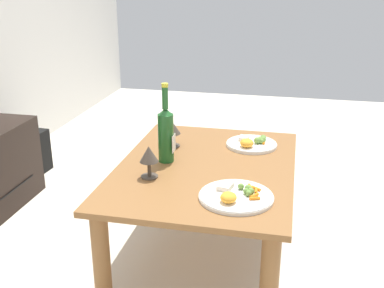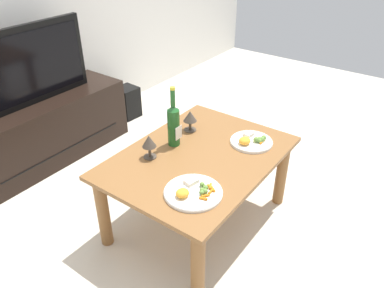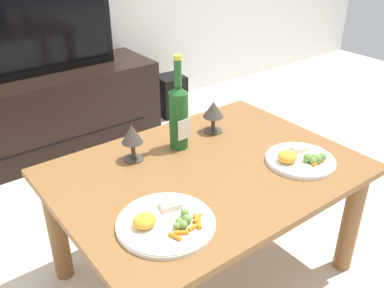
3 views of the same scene
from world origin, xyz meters
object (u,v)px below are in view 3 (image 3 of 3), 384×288
Objects in this scene: wine_bottle at (178,114)px; dinner_plate_left at (165,222)px; tv_screen at (35,26)px; dinner_plate_right at (300,159)px; goblet_left at (132,136)px; tv_stand at (50,113)px; goblet_right at (213,111)px; dining_table at (207,188)px; floor_speaker at (171,95)px.

dinner_plate_left is (-0.31, -0.36, -0.13)m from wine_bottle.
dinner_plate_right is (0.39, -1.54, -0.25)m from tv_screen.
wine_bottle is at bearing -6.58° from goblet_left.
tv_stand is 9.67× the size of goblet_right.
wine_bottle is at bearing 85.85° from dining_table.
dinner_plate_left is (-0.29, -0.17, 0.10)m from dining_table.
tv_screen reaches higher than tv_stand.
goblet_right is at bearing 6.58° from wine_bottle.
dinner_plate_left reaches higher than tv_stand.
floor_speaker is at bearing 50.30° from goblet_left.
tv_screen is 1.57m from dinner_plate_left.
floor_speaker is 2.17× the size of goblet_right.
goblet_right is at bearing 37.59° from dinner_plate_left.
dinner_plate_right reaches higher than dinner_plate_left.
dining_table is 3.67× the size of dinner_plate_left.
dining_table is 3.66× the size of floor_speaker.
dining_table is at bearing -86.01° from tv_screen.
tv_stand is at bearing 104.11° from dinner_plate_right.
dining_table is 0.36m from dinner_plate_left.
goblet_right is (0.38, 0.00, -0.00)m from goblet_left.
wine_bottle is at bearing -84.71° from tv_screen.
tv_screen is at bearing -175.87° from floor_speaker.
goblet_left is 0.48× the size of dinner_plate_left.
floor_speaker is at bearing -0.55° from tv_stand.
dinner_plate_right is at bearing -75.89° from tv_stand.
dinner_plate_right is (0.28, -0.36, -0.12)m from wine_bottle.
goblet_right is 0.53× the size of dinner_plate_right.
tv_screen is 3.06× the size of floor_speaker.
tv_stand is 1.24m from goblet_right.
tv_stand is at bearing 93.98° from dining_table.
tv_stand reaches higher than floor_speaker.
floor_speaker is at bearing -0.40° from tv_screen.
floor_speaker is at bearing 55.00° from dinner_plate_left.
dining_table is 0.33m from goblet_left.
dining_table is 4.20× the size of dinner_plate_right.
floor_speaker is 0.80× the size of wine_bottle.
tv_screen is 1.20m from goblet_right.
wine_bottle reaches higher than goblet_left.
wine_bottle reaches higher than dining_table.
goblet_left reaches higher than tv_stand.
tv_screen is 1.60m from dinner_plate_right.
tv_stand is 1.21m from goblet_left.
dinner_plate_left is at bearing -107.30° from goblet_left.
tv_stand is 4.46× the size of floor_speaker.
dinner_plate_right reaches higher than tv_stand.
tv_screen reaches higher than goblet_right.
wine_bottle is at bearing -84.72° from tv_stand.
dining_table is 0.82× the size of tv_stand.
floor_speaker is 1.00× the size of dinner_plate_left.
tv_stand is 3.56× the size of wine_bottle.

